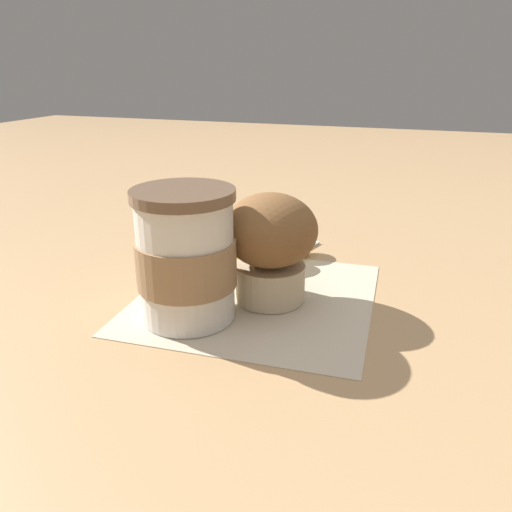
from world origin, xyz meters
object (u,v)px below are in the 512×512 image
object	(u,v)px
banana	(277,254)
sugar_packet	(300,241)
coffee_cup	(186,257)
muffin	(270,243)

from	to	relation	value
banana	sugar_packet	distance (m)	0.09
banana	sugar_packet	xyz separation A→B (m)	(0.09, -0.01, -0.01)
banana	coffee_cup	bearing A→B (deg)	163.27
coffee_cup	muffin	size ratio (longest dim) A/B	1.13
muffin	sugar_packet	distance (m)	0.19
coffee_cup	sugar_packet	distance (m)	0.25
sugar_packet	coffee_cup	bearing A→B (deg)	168.16
coffee_cup	sugar_packet	bearing A→B (deg)	-11.84
muffin	banana	xyz separation A→B (m)	(0.09, 0.02, -0.05)
coffee_cup	muffin	bearing A→B (deg)	-46.36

